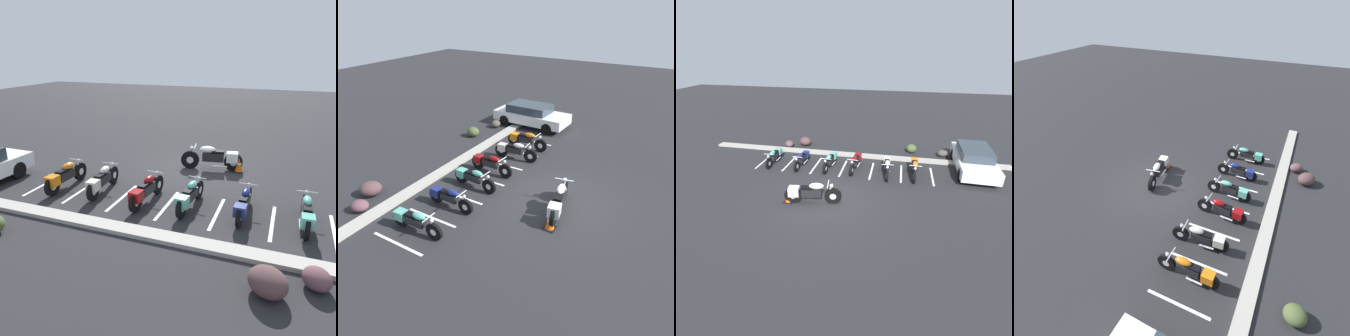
% 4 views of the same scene
% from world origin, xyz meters
% --- Properties ---
extents(ground, '(60.00, 60.00, 0.00)m').
position_xyz_m(ground, '(0.00, 0.00, 0.00)').
color(ground, '#262628').
extents(motorcycle_white_featured, '(2.44, 0.83, 0.97)m').
position_xyz_m(motorcycle_white_featured, '(-0.78, -0.26, 0.51)').
color(motorcycle_white_featured, black).
rests_on(motorcycle_white_featured, ground).
extents(parked_bike_0, '(0.57, 2.04, 0.80)m').
position_xyz_m(parked_bike_0, '(-4.12, 3.36, 0.43)').
color(parked_bike_0, black).
rests_on(parked_bike_0, ground).
extents(parked_bike_1, '(0.56, 2.00, 0.79)m').
position_xyz_m(parked_bike_1, '(-2.44, 3.33, 0.42)').
color(parked_bike_1, black).
rests_on(parked_bike_1, ground).
extents(parked_bike_2, '(0.58, 2.06, 0.81)m').
position_xyz_m(parked_bike_2, '(-0.83, 3.40, 0.43)').
color(parked_bike_2, black).
rests_on(parked_bike_2, ground).
extents(parked_bike_3, '(0.60, 2.13, 0.84)m').
position_xyz_m(parked_bike_3, '(0.56, 3.51, 0.44)').
color(parked_bike_3, black).
rests_on(parked_bike_3, ground).
extents(parked_bike_4, '(0.60, 2.15, 0.84)m').
position_xyz_m(parked_bike_4, '(2.27, 3.27, 0.45)').
color(parked_bike_4, black).
rests_on(parked_bike_4, ground).
extents(parked_bike_5, '(0.61, 2.18, 0.86)m').
position_xyz_m(parked_bike_5, '(3.68, 3.40, 0.46)').
color(parked_bike_5, black).
rests_on(parked_bike_5, ground).
extents(car_white, '(1.92, 4.35, 1.29)m').
position_xyz_m(car_white, '(6.77, 4.62, 0.68)').
color(car_white, black).
rests_on(car_white, ground).
extents(concrete_curb, '(18.00, 0.50, 0.12)m').
position_xyz_m(concrete_curb, '(0.00, 5.27, 0.06)').
color(concrete_curb, '#A8A399').
rests_on(concrete_curb, ground).
extents(landscape_rock_0, '(0.69, 0.59, 0.42)m').
position_xyz_m(landscape_rock_0, '(5.45, 6.28, 0.21)').
color(landscape_rock_0, '#494540').
rests_on(landscape_rock_0, ground).
extents(landscape_rock_1, '(1.10, 1.07, 0.58)m').
position_xyz_m(landscape_rock_1, '(-3.36, 6.42, 0.29)').
color(landscape_rock_1, '#513839').
rests_on(landscape_rock_1, ground).
extents(landscape_rock_2, '(0.74, 0.75, 0.53)m').
position_xyz_m(landscape_rock_2, '(3.60, 6.59, 0.26)').
color(landscape_rock_2, '#47562E').
rests_on(landscape_rock_2, ground).
extents(landscape_rock_3, '(0.82, 0.84, 0.45)m').
position_xyz_m(landscape_rock_3, '(-4.28, 5.88, 0.22)').
color(landscape_rock_3, brown).
rests_on(landscape_rock_3, ground).
extents(traffic_cone, '(0.40, 0.40, 0.60)m').
position_xyz_m(traffic_cone, '(-1.74, -0.37, 0.28)').
color(traffic_cone, black).
rests_on(traffic_cone, ground).
extents(stall_line_0, '(0.10, 2.10, 0.00)m').
position_xyz_m(stall_line_0, '(-4.86, 3.41, 0.00)').
color(stall_line_0, white).
rests_on(stall_line_0, ground).
extents(stall_line_1, '(0.10, 2.10, 0.00)m').
position_xyz_m(stall_line_1, '(-3.28, 3.41, 0.00)').
color(stall_line_1, white).
rests_on(stall_line_1, ground).
extents(stall_line_2, '(0.10, 2.10, 0.00)m').
position_xyz_m(stall_line_2, '(-1.70, 3.41, 0.00)').
color(stall_line_2, white).
rests_on(stall_line_2, ground).
extents(stall_line_3, '(0.10, 2.10, 0.00)m').
position_xyz_m(stall_line_3, '(-0.12, 3.41, 0.00)').
color(stall_line_3, white).
rests_on(stall_line_3, ground).
extents(stall_line_4, '(0.10, 2.10, 0.00)m').
position_xyz_m(stall_line_4, '(1.46, 3.41, 0.00)').
color(stall_line_4, white).
rests_on(stall_line_4, ground).
extents(stall_line_5, '(0.10, 2.10, 0.00)m').
position_xyz_m(stall_line_5, '(3.04, 3.41, 0.00)').
color(stall_line_5, white).
rests_on(stall_line_5, ground).
extents(stall_line_6, '(0.10, 2.10, 0.00)m').
position_xyz_m(stall_line_6, '(4.62, 3.41, 0.00)').
color(stall_line_6, white).
rests_on(stall_line_6, ground).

